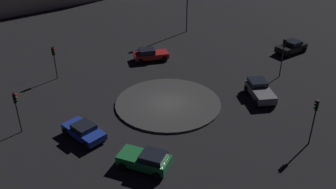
% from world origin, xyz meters
% --- Properties ---
extents(ground_plane, '(115.62, 115.62, 0.00)m').
position_xyz_m(ground_plane, '(0.00, 0.00, 0.00)').
color(ground_plane, black).
extents(roundabout_island, '(10.30, 10.30, 0.19)m').
position_xyz_m(roundabout_island, '(0.00, 0.00, 0.10)').
color(roundabout_island, '#383838').
rests_on(roundabout_island, ground_plane).
extents(car_green, '(4.29, 3.26, 1.51)m').
position_xyz_m(car_green, '(5.65, -7.84, 0.79)').
color(car_green, '#1E7238').
rests_on(car_green, ground_plane).
extents(car_red, '(3.61, 4.44, 1.49)m').
position_xyz_m(car_red, '(-9.11, 5.84, 0.77)').
color(car_red, red).
rests_on(car_red, ground_plane).
extents(car_grey, '(4.45, 3.95, 1.55)m').
position_xyz_m(car_grey, '(5.48, 7.49, 0.81)').
color(car_grey, slate).
rests_on(car_grey, ground_plane).
extents(car_blue, '(4.09, 2.19, 1.34)m').
position_xyz_m(car_blue, '(-0.91, -8.99, 0.71)').
color(car_blue, '#1E38A5').
rests_on(car_blue, ground_plane).
extents(car_black, '(2.65, 4.37, 1.55)m').
position_xyz_m(car_black, '(1.69, 20.25, 0.79)').
color(car_black, black).
rests_on(car_black, ground_plane).
extents(traffic_light_north, '(0.35, 0.39, 4.44)m').
position_xyz_m(traffic_light_north, '(4.37, 13.08, 3.15)').
color(traffic_light_north, '#2D2D2D').
rests_on(traffic_light_north, ground_plane).
extents(traffic_light_southwest, '(0.36, 0.39, 3.82)m').
position_xyz_m(traffic_light_southwest, '(-5.47, -12.37, 2.73)').
color(traffic_light_southwest, '#2D2D2D').
rests_on(traffic_light_southwest, ground_plane).
extents(traffic_light_east, '(0.39, 0.35, 4.16)m').
position_xyz_m(traffic_light_east, '(12.74, 3.84, 2.96)').
color(traffic_light_east, '#2D2D2D').
rests_on(traffic_light_east, ground_plane).
extents(traffic_light_west, '(0.39, 0.36, 3.72)m').
position_xyz_m(traffic_light_west, '(-12.51, -4.87, 2.66)').
color(traffic_light_west, '#2D2D2D').
rests_on(traffic_light_west, ground_plane).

